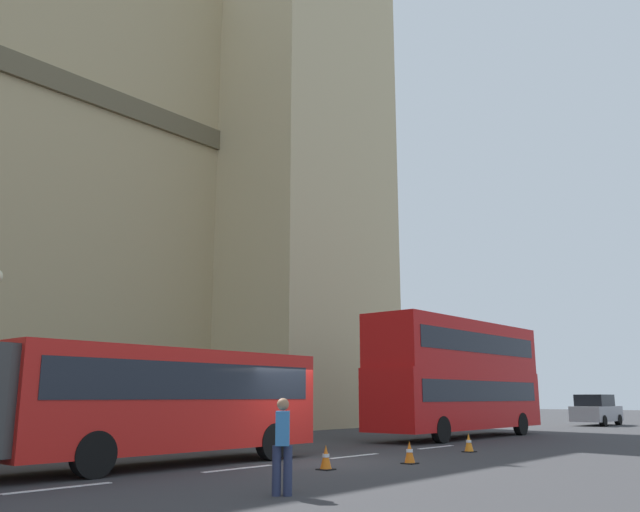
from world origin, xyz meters
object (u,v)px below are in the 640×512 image
object	(u,v)px
double_decker_bus	(458,373)
sedan_lead	(596,410)
pedestrian_near_cones	(283,442)
traffic_cone_east	(469,443)
traffic_cone_middle	(410,453)
traffic_cone_west	(326,458)

from	to	relation	value
double_decker_bus	sedan_lead	world-z (taller)	double_decker_bus
sedan_lead	pedestrian_near_cones	xyz separation A→B (m)	(-33.72, -5.75, -0.00)
traffic_cone_east	traffic_cone_middle	bearing A→B (deg)	-171.81
traffic_cone_middle	traffic_cone_east	world-z (taller)	same
double_decker_bus	traffic_cone_east	world-z (taller)	double_decker_bus
double_decker_bus	sedan_lead	distance (m)	16.72
traffic_cone_middle	traffic_cone_east	distance (m)	4.41
double_decker_bus	traffic_cone_middle	size ratio (longest dim) A/B	18.96
sedan_lead	traffic_cone_west	xyz separation A→B (m)	(-29.99, -3.61, -0.63)
traffic_cone_west	pedestrian_near_cones	bearing A→B (deg)	-150.10
pedestrian_near_cones	traffic_cone_middle	bearing A→B (deg)	12.81
traffic_cone_east	pedestrian_near_cones	xyz separation A→B (m)	(-10.64, -2.06, 0.63)
sedan_lead	double_decker_bus	bearing A→B (deg)	179.43
sedan_lead	pedestrian_near_cones	distance (m)	34.21
double_decker_bus	sedan_lead	bearing A→B (deg)	-0.57
double_decker_bus	pedestrian_near_cones	distance (m)	18.18
pedestrian_near_cones	sedan_lead	bearing A→B (deg)	9.68
double_decker_bus	traffic_cone_east	bearing A→B (deg)	-149.14
traffic_cone_west	traffic_cone_middle	distance (m)	2.65
double_decker_bus	traffic_cone_west	world-z (taller)	double_decker_bus
traffic_cone_west	traffic_cone_middle	size ratio (longest dim) A/B	1.00
traffic_cone_middle	pedestrian_near_cones	xyz separation A→B (m)	(-6.28, -1.43, 0.63)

